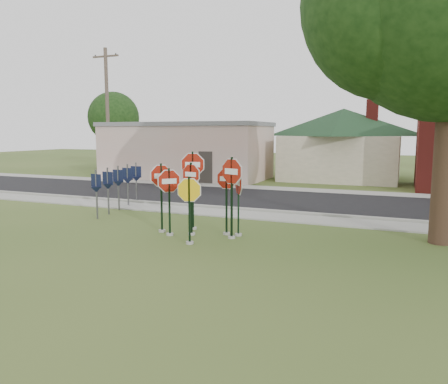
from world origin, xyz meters
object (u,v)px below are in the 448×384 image
at_px(stop_sign_yellow, 189,202).
at_px(utility_pole_near, 107,112).
at_px(stop_sign_left, 169,193).
at_px(pedestrian, 195,172).
at_px(stop_sign_center, 191,189).

distance_m(stop_sign_yellow, utility_pole_near, 20.87).
xyz_separation_m(stop_sign_yellow, stop_sign_left, (-1.15, 0.77, 0.14)).
bearing_deg(utility_pole_near, pedestrian, -8.80).
xyz_separation_m(stop_sign_yellow, pedestrian, (-6.58, 13.63, -0.46)).
relative_size(stop_sign_center, stop_sign_left, 1.07).
height_order(stop_sign_yellow, stop_sign_left, stop_sign_left).
distance_m(utility_pole_near, pedestrian, 8.77).
xyz_separation_m(stop_sign_center, pedestrian, (-6.09, 12.52, -0.69)).
bearing_deg(stop_sign_center, pedestrian, 115.94).
xyz_separation_m(stop_sign_yellow, utility_pole_near, (-14.25, 14.82, 3.64)).
height_order(utility_pole_near, pedestrian, utility_pole_near).
xyz_separation_m(stop_sign_left, utility_pole_near, (-13.10, 14.05, 3.50)).
height_order(stop_sign_center, stop_sign_yellow, stop_sign_center).
bearing_deg(utility_pole_near, stop_sign_center, -44.90).
xyz_separation_m(stop_sign_left, pedestrian, (-5.44, 12.86, -0.59)).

